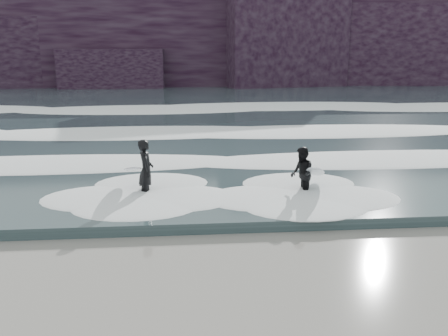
% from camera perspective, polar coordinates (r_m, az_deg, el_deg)
% --- Properties ---
extents(ground, '(120.00, 120.00, 0.00)m').
position_cam_1_polar(ground, '(9.83, 4.40, -13.97)').
color(ground, '#786350').
rests_on(ground, ground).
extents(sea, '(90.00, 52.00, 0.30)m').
position_cam_1_polar(sea, '(37.84, -2.79, 7.36)').
color(sea, '#2C3D40').
rests_on(sea, ground).
extents(headland, '(70.00, 9.00, 10.00)m').
position_cam_1_polar(headland, '(54.56, -3.61, 14.54)').
color(headland, black).
rests_on(headland, ground).
extents(foam_near, '(60.00, 3.20, 0.20)m').
position_cam_1_polar(foam_near, '(18.11, -0.20, 0.67)').
color(foam_near, white).
rests_on(foam_near, sea).
extents(foam_mid, '(60.00, 4.00, 0.24)m').
position_cam_1_polar(foam_mid, '(24.94, -1.57, 4.46)').
color(foam_mid, white).
rests_on(foam_mid, sea).
extents(foam_far, '(60.00, 4.80, 0.30)m').
position_cam_1_polar(foam_far, '(33.83, -2.52, 7.07)').
color(foam_far, white).
rests_on(foam_far, sea).
extents(surfer_left, '(1.07, 1.98, 1.87)m').
position_cam_1_polar(surfer_left, '(15.02, -9.14, -0.23)').
color(surfer_left, black).
rests_on(surfer_left, ground).
extents(surfer_right, '(1.29, 1.97, 1.62)m').
position_cam_1_polar(surfer_right, '(15.07, 9.07, -0.65)').
color(surfer_right, black).
rests_on(surfer_right, ground).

